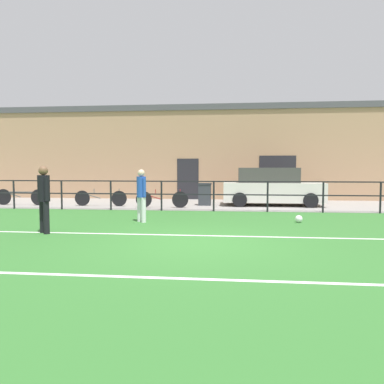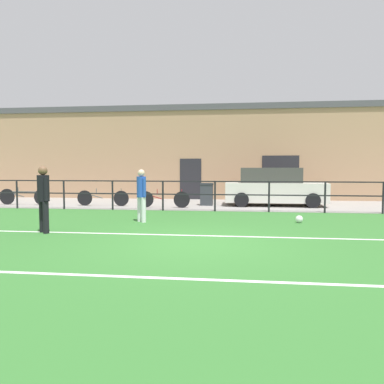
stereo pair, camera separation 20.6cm
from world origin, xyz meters
name	(u,v)px [view 2 (the right image)]	position (x,y,z in m)	size (l,w,h in m)	color
ground	(197,244)	(0.00, 0.00, -0.02)	(60.00, 44.00, 0.04)	#33702D
field_line_touchline	(201,236)	(0.00, 0.91, 0.00)	(36.00, 0.11, 0.00)	white
field_line_hash	(177,278)	(0.00, -2.63, 0.00)	(36.00, 0.11, 0.00)	white
pavement_strip	(219,204)	(0.00, 8.50, 0.01)	(48.00, 5.00, 0.02)	gray
perimeter_fence	(215,192)	(0.00, 6.00, 0.75)	(36.07, 0.07, 1.15)	black
clubhouse_facade	(223,153)	(0.00, 12.20, 2.43)	(28.00, 2.56, 4.85)	tan
player_goalkeeper	(43,195)	(-3.99, 0.81, 0.96)	(0.37, 0.34, 1.69)	black
player_striker	(141,192)	(-2.03, 2.97, 0.91)	(0.34, 0.34, 1.60)	white
soccer_ball_match	(299,219)	(2.69, 3.38, 0.11)	(0.22, 0.22, 0.22)	white
parked_car_red	(274,188)	(2.37, 8.32, 0.78)	(4.20, 1.87, 1.62)	silver
bicycle_parked_0	(103,198)	(-4.85, 7.20, 0.36)	(2.26, 0.04, 0.75)	black
bicycle_parked_1	(24,197)	(-8.43, 7.20, 0.38)	(2.31, 0.04, 0.78)	black
bicycle_parked_2	(163,199)	(-2.16, 6.88, 0.36)	(2.16, 0.04, 0.76)	black
trash_bin_0	(207,194)	(-0.49, 8.01, 0.50)	(0.56, 0.47, 0.96)	#33383D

